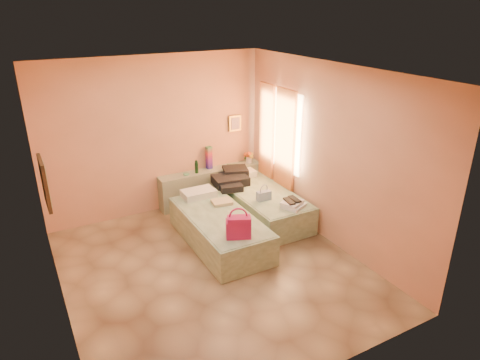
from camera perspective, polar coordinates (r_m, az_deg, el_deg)
The scene contains 16 objects.
ground at distance 6.35m, azimuth -3.60°, elevation -11.70°, with size 4.50×4.50×0.00m, color tan.
room_walls at distance 6.12m, azimuth -4.55°, elevation 5.56°, with size 4.02×4.51×2.81m.
headboard_ledge at distance 8.23m, azimuth -3.80°, elevation -0.71°, with size 2.05×0.30×0.65m, color gray.
bed_left at distance 6.82m, azimuth -2.74°, elevation -6.58°, with size 0.90×2.00×0.50m, color #ADC7A0.
bed_right at distance 7.63m, azimuth 2.92°, elevation -3.26°, with size 0.90×2.00×0.50m, color #ADC7A0.
water_bottle at distance 7.93m, azimuth -5.82°, elevation 1.74°, with size 0.07×0.07×0.23m, color #153C21.
rainbow_box at distance 8.10m, azimuth -4.15°, elevation 2.99°, with size 0.10×0.10×0.43m, color #B51654.
small_dish at distance 7.90m, azimuth -7.19°, elevation 0.79°, with size 0.11×0.11×0.03m, color #4B8B6B.
green_book at distance 8.22m, azimuth -1.06°, elevation 1.86°, with size 0.20×0.15×0.03m, color #25462A.
flower_vase at distance 8.40m, azimuth 1.19°, elevation 3.19°, with size 0.21×0.21×0.27m, color silver.
magenta_handbag at distance 6.03m, azimuth -0.23°, elevation -6.24°, with size 0.35×0.20×0.33m, color #B51654.
khaki_garment at distance 7.07m, azimuth -2.44°, elevation -2.96°, with size 0.32×0.25×0.05m, color tan.
clothes_pile at distance 7.81m, azimuth -0.94°, elevation 0.21°, with size 0.67×0.67×0.20m, color black.
blue_handbag at distance 7.18m, azimuth 3.20°, elevation -2.09°, with size 0.25×0.11×0.16m, color #436BA0.
towel_stack at distance 6.99m, azimuth 7.17°, elevation -3.22°, with size 0.35×0.30×0.10m, color white.
sandal_pair at distance 6.97m, azimuth 6.99°, elevation -2.70°, with size 0.20×0.27×0.03m, color black.
Camera 1 is at (-2.18, -4.78, 3.56)m, focal length 32.00 mm.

